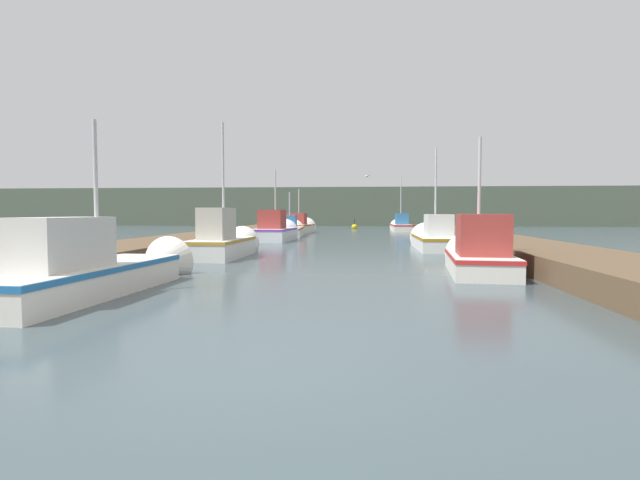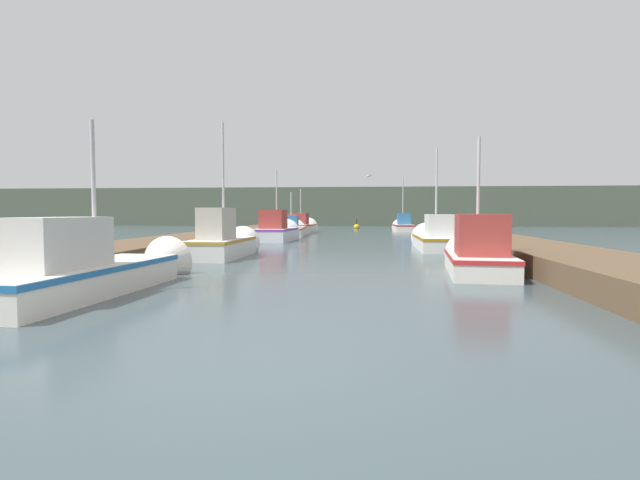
# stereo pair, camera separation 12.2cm
# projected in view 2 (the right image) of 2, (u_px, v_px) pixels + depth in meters

# --- Properties ---
(ground_plane) EXTENTS (200.00, 200.00, 0.00)m
(ground_plane) POSITION_uv_depth(u_px,v_px,m) (244.00, 365.00, 4.99)
(ground_plane) COLOR #38474C
(dock_left) EXTENTS (2.76, 40.00, 0.55)m
(dock_left) POSITION_uv_depth(u_px,v_px,m) (194.00, 241.00, 21.50)
(dock_left) COLOR brown
(dock_left) RESTS_ON ground_plane
(dock_right) EXTENTS (2.76, 40.00, 0.55)m
(dock_right) POSITION_uv_depth(u_px,v_px,m) (495.00, 243.00, 20.24)
(dock_right) COLOR brown
(dock_right) RESTS_ON ground_plane
(distant_shore_ridge) EXTENTS (120.00, 16.00, 4.30)m
(distant_shore_ridge) POSITION_uv_depth(u_px,v_px,m) (360.00, 207.00, 62.43)
(distant_shore_ridge) COLOR #4C5647
(distant_shore_ridge) RESTS_ON ground_plane
(fishing_boat_0) EXTENTS (1.63, 5.99, 3.64)m
(fishing_boat_0) POSITION_uv_depth(u_px,v_px,m) (100.00, 269.00, 9.66)
(fishing_boat_0) COLOR silver
(fishing_boat_0) RESTS_ON ground_plane
(fishing_boat_1) EXTENTS (1.84, 4.75, 3.85)m
(fishing_boat_1) POSITION_uv_depth(u_px,v_px,m) (476.00, 254.00, 12.84)
(fishing_boat_1) COLOR silver
(fishing_boat_1) RESTS_ON ground_plane
(fishing_boat_2) EXTENTS (1.50, 4.70, 4.93)m
(fishing_boat_2) POSITION_uv_depth(u_px,v_px,m) (225.00, 241.00, 17.26)
(fishing_boat_2) COLOR silver
(fishing_boat_2) RESTS_ON ground_plane
(fishing_boat_3) EXTENTS (1.63, 6.00, 4.65)m
(fishing_boat_3) POSITION_uv_depth(u_px,v_px,m) (434.00, 238.00, 21.26)
(fishing_boat_3) COLOR silver
(fishing_boat_3) RESTS_ON ground_plane
(fishing_boat_4) EXTENTS (1.94, 4.44, 4.25)m
(fishing_boat_4) POSITION_uv_depth(u_px,v_px,m) (277.00, 231.00, 26.79)
(fishing_boat_4) COLOR silver
(fishing_boat_4) RESTS_ON ground_plane
(fishing_boat_5) EXTENTS (1.97, 5.56, 3.29)m
(fishing_boat_5) POSITION_uv_depth(u_px,v_px,m) (292.00, 230.00, 32.36)
(fishing_boat_5) COLOR silver
(fishing_boat_5) RESTS_ON ground_plane
(fishing_boat_6) EXTENTS (2.06, 4.98, 3.70)m
(fishing_boat_6) POSITION_uv_depth(u_px,v_px,m) (301.00, 227.00, 36.70)
(fishing_boat_6) COLOR silver
(fishing_boat_6) RESTS_ON ground_plane
(fishing_boat_7) EXTENTS (1.56, 5.32, 4.71)m
(fishing_boat_7) POSITION_uv_depth(u_px,v_px,m) (402.00, 226.00, 40.09)
(fishing_boat_7) COLOR silver
(fishing_boat_7) RESTS_ON ground_plane
(mooring_piling_0) EXTENTS (0.29, 0.29, 1.33)m
(mooring_piling_0) POSITION_uv_depth(u_px,v_px,m) (489.00, 239.00, 16.31)
(mooring_piling_0) COLOR #473523
(mooring_piling_0) RESTS_ON ground_plane
(mooring_piling_1) EXTENTS (0.23, 0.23, 1.42)m
(mooring_piling_1) POSITION_uv_depth(u_px,v_px,m) (272.00, 225.00, 32.11)
(mooring_piling_1) COLOR #473523
(mooring_piling_1) RESTS_ON ground_plane
(mooring_piling_2) EXTENTS (0.34, 0.34, 1.20)m
(mooring_piling_2) POSITION_uv_depth(u_px,v_px,m) (220.00, 235.00, 20.58)
(mooring_piling_2) COLOR #473523
(mooring_piling_2) RESTS_ON ground_plane
(channel_buoy) EXTENTS (0.55, 0.55, 1.05)m
(channel_buoy) POSITION_uv_depth(u_px,v_px,m) (357.00, 227.00, 46.18)
(channel_buoy) COLOR gold
(channel_buoy) RESTS_ON ground_plane
(seagull_lead) EXTENTS (0.49, 0.46, 0.12)m
(seagull_lead) POSITION_uv_depth(u_px,v_px,m) (368.00, 176.00, 31.52)
(seagull_lead) COLOR white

